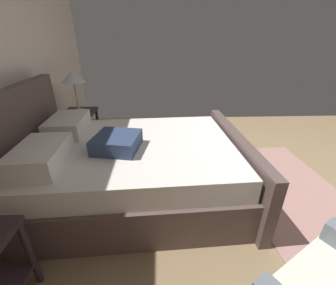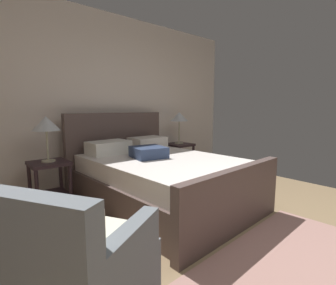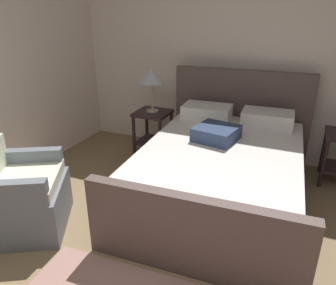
% 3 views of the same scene
% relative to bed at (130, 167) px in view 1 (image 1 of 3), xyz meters
% --- Properties ---
extents(ground_plane, '(4.82, 6.43, 0.02)m').
position_rel_bed_xyz_m(ground_plane, '(0.08, -2.01, -0.36)').
color(ground_plane, '#89704F').
extents(bed, '(1.79, 2.32, 1.19)m').
position_rel_bed_xyz_m(bed, '(0.00, 0.00, 0.00)').
color(bed, brown).
rests_on(bed, ground).
extents(nightstand_right, '(0.44, 0.44, 0.60)m').
position_rel_bed_xyz_m(nightstand_right, '(1.16, 0.86, 0.06)').
color(nightstand_right, '#302126').
rests_on(nightstand_right, ground).
extents(table_lamp_right, '(0.33, 0.33, 0.58)m').
position_rel_bed_xyz_m(table_lamp_right, '(1.16, 0.86, 0.74)').
color(table_lamp_right, '#B7B293').
rests_on(table_lamp_right, nightstand_right).
extents(area_rug, '(2.02, 1.21, 0.01)m').
position_rel_bed_xyz_m(area_rug, '(0.00, -1.79, -0.34)').
color(area_rug, '#A87B71').
rests_on(area_rug, ground).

